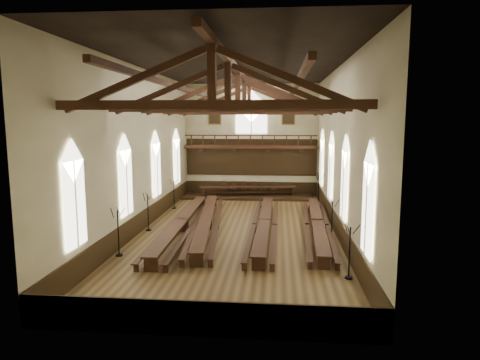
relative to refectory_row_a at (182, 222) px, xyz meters
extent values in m
plane|color=brown|center=(3.42, 0.29, -0.60)|extent=(26.00, 26.00, 0.00)
plane|color=beige|center=(3.42, 13.29, 4.40)|extent=(12.00, 0.00, 12.00)
plane|color=beige|center=(3.42, -12.71, 4.40)|extent=(12.00, 0.00, 12.00)
plane|color=beige|center=(-2.58, 0.29, 4.40)|extent=(0.00, 26.00, 26.00)
plane|color=beige|center=(9.42, 0.29, 4.40)|extent=(0.00, 26.00, 26.00)
plane|color=black|center=(3.42, 0.29, 9.40)|extent=(26.00, 26.00, 0.00)
cube|color=#30210E|center=(3.42, 13.25, 0.00)|extent=(11.90, 0.08, 1.20)
cube|color=#30210E|center=(3.42, -12.67, 0.00)|extent=(11.90, 0.08, 1.20)
cube|color=#30210E|center=(-2.54, 0.29, 0.00)|extent=(0.08, 25.90, 1.20)
cube|color=#30210E|center=(9.38, 0.29, 0.00)|extent=(0.08, 25.90, 1.20)
cube|color=white|center=(-2.48, -8.71, 2.80)|extent=(0.05, 1.80, 3.60)
cube|color=white|center=(-2.48, -8.71, 4.60)|extent=(0.05, 1.80, 1.80)
cylinder|color=beige|center=(-2.44, -8.71, 2.80)|extent=(0.08, 0.08, 3.60)
cube|color=white|center=(-2.48, -2.71, 2.80)|extent=(0.05, 1.80, 3.60)
cube|color=white|center=(-2.48, -2.71, 4.60)|extent=(0.05, 1.80, 1.80)
cylinder|color=beige|center=(-2.44, -2.71, 2.80)|extent=(0.08, 0.08, 3.60)
cube|color=white|center=(-2.48, 3.29, 2.80)|extent=(0.05, 1.80, 3.60)
cube|color=white|center=(-2.48, 3.29, 4.60)|extent=(0.05, 1.80, 1.80)
cylinder|color=beige|center=(-2.44, 3.29, 2.80)|extent=(0.08, 0.08, 3.60)
cube|color=white|center=(-2.48, 9.29, 2.80)|extent=(0.05, 1.80, 3.60)
cube|color=white|center=(-2.48, 9.29, 4.60)|extent=(0.05, 1.80, 1.80)
cylinder|color=beige|center=(-2.44, 9.29, 2.80)|extent=(0.08, 0.08, 3.60)
cube|color=white|center=(9.32, -8.71, 2.80)|extent=(0.05, 1.80, 3.60)
cube|color=white|center=(9.32, -8.71, 4.60)|extent=(0.05, 1.80, 1.80)
cylinder|color=beige|center=(9.28, -8.71, 2.80)|extent=(0.08, 0.08, 3.60)
cube|color=white|center=(9.32, -2.71, 2.80)|extent=(0.05, 1.80, 3.60)
cube|color=white|center=(9.32, -2.71, 4.60)|extent=(0.05, 1.80, 1.80)
cylinder|color=beige|center=(9.28, -2.71, 2.80)|extent=(0.08, 0.08, 3.60)
cube|color=white|center=(9.32, 3.29, 2.80)|extent=(0.05, 1.80, 3.60)
cube|color=white|center=(9.32, 3.29, 4.60)|extent=(0.05, 1.80, 1.80)
cylinder|color=beige|center=(9.28, 3.29, 2.80)|extent=(0.08, 0.08, 3.60)
cube|color=white|center=(9.32, 9.29, 2.80)|extent=(0.05, 1.80, 3.60)
cube|color=white|center=(9.32, 9.29, 4.60)|extent=(0.05, 1.80, 1.80)
cylinder|color=beige|center=(9.28, 9.29, 2.80)|extent=(0.08, 0.08, 3.60)
cube|color=white|center=(3.42, 13.19, 6.20)|extent=(2.80, 0.05, 2.40)
cube|color=white|center=(3.42, 13.19, 7.40)|extent=(2.80, 0.05, 2.80)
cylinder|color=beige|center=(3.42, 13.15, 6.20)|extent=(0.10, 0.10, 2.40)
cube|color=#3D2213|center=(3.42, 12.64, 3.80)|extent=(11.80, 1.20, 0.20)
cube|color=#30210E|center=(3.42, 13.23, 2.85)|extent=(11.80, 0.10, 3.30)
cube|color=#3D2213|center=(3.42, 12.10, 4.85)|extent=(11.60, 0.12, 0.10)
cube|color=#3D2213|center=(3.42, 12.10, 3.95)|extent=(11.60, 0.12, 0.10)
cube|color=#3D2213|center=(-1.08, 13.04, 3.55)|extent=(0.35, 0.40, 0.50)
cube|color=#3D2213|center=(1.92, 13.04, 3.55)|extent=(0.35, 0.40, 0.50)
cube|color=#3D2213|center=(4.92, 13.04, 3.55)|extent=(0.35, 0.40, 0.50)
cube|color=#3D2213|center=(7.92, 13.04, 3.55)|extent=(0.35, 0.40, 0.50)
cube|color=brown|center=(0.12, 13.20, 6.50)|extent=(1.15, 0.06, 1.45)
cube|color=black|center=(0.12, 13.16, 6.50)|extent=(0.95, 0.04, 1.25)
cube|color=brown|center=(6.72, 13.20, 6.50)|extent=(1.15, 0.06, 1.45)
cube|color=black|center=(6.72, 13.16, 6.50)|extent=(0.95, 0.04, 1.25)
cube|color=#3D2213|center=(3.42, -9.71, 6.80)|extent=(11.70, 0.35, 0.35)
cube|color=#3D2213|center=(3.42, -9.71, 8.10)|extent=(0.30, 0.30, 2.40)
cube|color=#3D2213|center=(0.54, -9.71, 7.70)|extent=(5.44, 0.26, 2.40)
cube|color=#3D2213|center=(6.30, -9.71, 7.70)|extent=(5.44, 0.26, 2.40)
cube|color=#3D2213|center=(3.42, -4.71, 6.80)|extent=(11.70, 0.35, 0.35)
cube|color=#3D2213|center=(3.42, -4.71, 8.10)|extent=(0.30, 0.30, 2.40)
cube|color=#3D2213|center=(0.54, -4.71, 7.70)|extent=(5.44, 0.26, 2.40)
cube|color=#3D2213|center=(6.30, -4.71, 7.70)|extent=(5.44, 0.26, 2.40)
cube|color=#3D2213|center=(3.42, 0.29, 6.80)|extent=(11.70, 0.35, 0.35)
cube|color=#3D2213|center=(3.42, 0.29, 8.10)|extent=(0.30, 0.30, 2.40)
cube|color=#3D2213|center=(0.54, 0.29, 7.70)|extent=(5.44, 0.26, 2.40)
cube|color=#3D2213|center=(6.30, 0.29, 7.70)|extent=(5.44, 0.26, 2.40)
cube|color=#3D2213|center=(3.42, 5.29, 6.80)|extent=(11.70, 0.35, 0.35)
cube|color=#3D2213|center=(3.42, 5.29, 8.10)|extent=(0.30, 0.30, 2.40)
cube|color=#3D2213|center=(0.54, 5.29, 7.70)|extent=(5.44, 0.26, 2.40)
cube|color=#3D2213|center=(6.30, 5.29, 7.70)|extent=(5.44, 0.26, 2.40)
cube|color=#3D2213|center=(3.42, 10.29, 6.80)|extent=(11.70, 0.35, 0.35)
cube|color=#3D2213|center=(3.42, 10.29, 8.10)|extent=(0.30, 0.30, 2.40)
cube|color=#3D2213|center=(0.54, 10.29, 7.70)|extent=(5.44, 0.26, 2.40)
cube|color=#3D2213|center=(6.30, 10.29, 7.70)|extent=(5.44, 0.26, 2.40)
cube|color=#3D2213|center=(0.06, 0.29, 8.10)|extent=(0.25, 25.70, 0.25)
cube|color=#3D2213|center=(6.78, 0.29, 8.10)|extent=(0.25, 25.70, 0.25)
cube|color=#3D2213|center=(3.42, 0.29, 9.10)|extent=(0.30, 25.70, 0.30)
cube|color=#3D2213|center=(0.00, -3.70, 0.18)|extent=(0.93, 7.66, 0.09)
cube|color=#3D2213|center=(0.00, -7.14, -0.23)|extent=(0.65, 0.10, 0.73)
cube|color=#3D2213|center=(0.00, -0.26, -0.23)|extent=(0.65, 0.10, 0.73)
cube|color=#3D2213|center=(0.00, -3.70, -0.32)|extent=(0.24, 6.77, 0.09)
cube|color=#3D2213|center=(-0.68, -3.71, -0.14)|extent=(0.47, 7.65, 0.07)
cube|color=#3D2213|center=(-0.68, -7.21, -0.38)|extent=(0.25, 0.08, 0.43)
cube|color=#3D2213|center=(-0.68, -0.22, -0.38)|extent=(0.25, 0.08, 0.43)
cube|color=#3D2213|center=(0.68, -3.69, -0.14)|extent=(0.47, 7.65, 0.07)
cube|color=#3D2213|center=(0.68, -7.18, -0.38)|extent=(0.25, 0.08, 0.43)
cube|color=#3D2213|center=(0.68, -0.19, -0.38)|extent=(0.25, 0.08, 0.43)
cube|color=#3D2213|center=(0.00, 3.70, 0.18)|extent=(0.93, 7.66, 0.09)
cube|color=#3D2213|center=(0.00, 0.26, -0.23)|extent=(0.65, 0.10, 0.73)
cube|color=#3D2213|center=(0.00, 7.14, -0.23)|extent=(0.65, 0.10, 0.73)
cube|color=#3D2213|center=(0.00, 3.70, -0.32)|extent=(0.24, 6.77, 0.09)
cube|color=#3D2213|center=(-0.68, 3.69, -0.14)|extent=(0.47, 7.65, 0.07)
cube|color=#3D2213|center=(-0.68, 0.19, -0.38)|extent=(0.25, 0.08, 0.43)
cube|color=#3D2213|center=(-0.68, 7.18, -0.38)|extent=(0.25, 0.08, 0.43)
cube|color=#3D2213|center=(0.68, 3.71, -0.14)|extent=(0.47, 7.65, 0.07)
cube|color=#3D2213|center=(0.68, 0.22, -0.38)|extent=(0.25, 0.08, 0.43)
cube|color=#3D2213|center=(0.68, 7.21, -0.38)|extent=(0.25, 0.08, 0.43)
cube|color=#3D2213|center=(1.35, -2.97, 0.17)|extent=(1.50, 7.55, 0.09)
cube|color=#3D2213|center=(1.35, -6.35, -0.24)|extent=(0.64, 0.15, 0.72)
cube|color=#3D2213|center=(1.35, 0.42, -0.24)|extent=(0.64, 0.15, 0.72)
cube|color=#3D2213|center=(1.35, -2.97, -0.33)|extent=(0.75, 6.63, 0.09)
cube|color=#3D2213|center=(0.68, -3.03, -0.15)|extent=(1.05, 7.51, 0.06)
cube|color=#3D2213|center=(0.68, -6.47, -0.39)|extent=(0.25, 0.10, 0.42)
cube|color=#3D2213|center=(0.68, 0.40, -0.39)|extent=(0.25, 0.10, 0.42)
cube|color=#3D2213|center=(2.01, -2.90, -0.15)|extent=(1.05, 7.51, 0.06)
cube|color=#3D2213|center=(2.01, -6.34, -0.39)|extent=(0.25, 0.10, 0.42)
cube|color=#3D2213|center=(2.01, 0.54, -0.39)|extent=(0.25, 0.10, 0.42)
cube|color=#3D2213|center=(1.35, 4.43, 0.17)|extent=(1.50, 7.55, 0.09)
cube|color=#3D2213|center=(1.35, 1.05, -0.24)|extent=(0.64, 0.15, 0.72)
cube|color=#3D2213|center=(1.35, 7.82, -0.24)|extent=(0.64, 0.15, 0.72)
cube|color=#3D2213|center=(1.35, 4.43, -0.33)|extent=(0.75, 6.63, 0.09)
cube|color=#3D2213|center=(0.68, 4.37, -0.15)|extent=(1.05, 7.51, 0.06)
cube|color=#3D2213|center=(0.68, 0.93, -0.39)|extent=(0.25, 0.10, 0.42)
cube|color=#3D2213|center=(0.68, 7.80, -0.39)|extent=(0.25, 0.10, 0.42)
cube|color=#3D2213|center=(2.01, 4.50, -0.15)|extent=(1.05, 7.51, 0.06)
cube|color=#3D2213|center=(2.01, 1.06, -0.39)|extent=(0.25, 0.10, 0.42)
cube|color=#3D2213|center=(2.01, 7.94, -0.39)|extent=(0.25, 0.10, 0.42)
cube|color=#3D2213|center=(5.06, -3.29, 0.13)|extent=(0.79, 7.22, 0.08)
cube|color=#3D2213|center=(5.06, -6.53, -0.25)|extent=(0.61, 0.09, 0.69)
cube|color=#3D2213|center=(5.06, -0.04, -0.25)|extent=(0.61, 0.09, 0.69)
cube|color=#3D2213|center=(5.06, -3.29, -0.34)|extent=(0.14, 6.39, 0.08)
cube|color=#3D2213|center=(4.42, -3.28, -0.16)|extent=(0.36, 7.21, 0.06)
cube|color=#3D2213|center=(4.42, -6.58, -0.40)|extent=(0.23, 0.07, 0.40)
cube|color=#3D2213|center=(4.42, 0.01, -0.40)|extent=(0.23, 0.07, 0.40)
cube|color=#3D2213|center=(5.70, -3.30, -0.16)|extent=(0.36, 7.21, 0.06)
cube|color=#3D2213|center=(5.70, -6.59, -0.40)|extent=(0.23, 0.07, 0.40)
cube|color=#3D2213|center=(5.70, 0.00, -0.40)|extent=(0.23, 0.07, 0.40)
cube|color=#3D2213|center=(5.06, 4.11, 0.13)|extent=(0.79, 7.22, 0.08)
cube|color=#3D2213|center=(5.06, 0.87, -0.25)|extent=(0.61, 0.09, 0.69)
cube|color=#3D2213|center=(5.06, 7.36, -0.25)|extent=(0.61, 0.09, 0.69)
cube|color=#3D2213|center=(5.06, 4.11, -0.34)|extent=(0.14, 6.39, 0.08)
cube|color=#3D2213|center=(4.42, 4.12, -0.16)|extent=(0.36, 7.21, 0.06)
cube|color=#3D2213|center=(4.42, 0.82, -0.40)|extent=(0.23, 0.07, 0.40)
cube|color=#3D2213|center=(4.42, 7.41, -0.40)|extent=(0.23, 0.07, 0.40)
cube|color=#3D2213|center=(5.70, 4.10, -0.16)|extent=(0.36, 7.21, 0.06)
cube|color=#3D2213|center=(5.70, 0.81, -0.40)|extent=(0.23, 0.07, 0.40)
cube|color=#3D2213|center=(5.70, 7.40, -0.40)|extent=(0.23, 0.07, 0.40)
cube|color=#3D2213|center=(8.32, -2.98, 0.11)|extent=(1.01, 7.02, 0.08)
cube|color=#3D2213|center=(8.32, -6.13, -0.26)|extent=(0.60, 0.11, 0.67)
cube|color=#3D2213|center=(8.32, 0.17, -0.26)|extent=(0.60, 0.11, 0.67)
cube|color=#3D2213|center=(8.32, -2.98, -0.35)|extent=(0.35, 6.20, 0.08)
cube|color=#3D2213|center=(7.70, -2.96, -0.18)|extent=(0.59, 7.01, 0.06)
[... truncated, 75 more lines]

